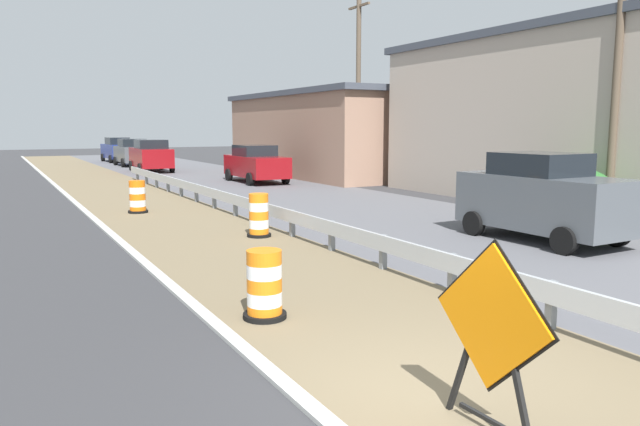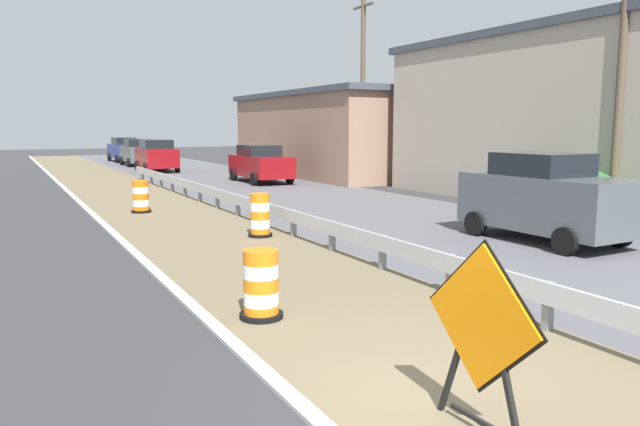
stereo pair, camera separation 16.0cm
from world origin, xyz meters
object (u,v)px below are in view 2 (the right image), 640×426
Objects in this scene: car_mid_far_lane at (545,197)px; utility_pole_near at (620,86)px; car_lead_near_lane at (156,155)px; car_trailing_near_lane at (260,164)px; warning_sign_diamond at (481,327)px; utility_pole_mid at (363,88)px; car_lead_far_lane at (124,150)px; car_trailing_far_lane at (138,152)px; traffic_barrel_mid at (141,198)px; traffic_barrel_close at (260,217)px; traffic_barrel_nearest at (261,288)px.

car_mid_far_lane is 5.46m from utility_pole_near.
car_lead_near_lane is 10.65m from car_trailing_near_lane.
warning_sign_diamond is 0.38× the size of car_lead_near_lane.
utility_pole_near is 0.84× the size of utility_pole_mid.
warning_sign_diamond is 0.40× the size of car_lead_far_lane.
car_lead_far_lane is 0.60× the size of utility_pole_near.
car_lead_near_lane is at bearing 177.93° from car_trailing_far_lane.
car_lead_near_lane is 15.46m from utility_pole_mid.
car_trailing_far_lane reaches higher than traffic_barrel_mid.
traffic_barrel_close is at bearing 173.31° from car_trailing_far_lane.
traffic_barrel_close is 15.64m from car_trailing_near_lane.
traffic_barrel_close is 1.05× the size of traffic_barrel_mid.
traffic_barrel_mid is 0.23× the size of car_trailing_near_lane.
car_lead_far_lane reaches higher than traffic_barrel_nearest.
car_trailing_near_lane is 22.53m from car_lead_far_lane.
car_trailing_near_lane is at bearing -174.88° from car_lead_far_lane.
utility_pole_mid is (12.19, 5.60, 4.28)m from traffic_barrel_mid.
car_mid_far_lane is at bearing -178.07° from car_lead_far_lane.
warning_sign_diamond is at bearing -83.49° from traffic_barrel_nearest.
traffic_barrel_close is at bearing 175.16° from car_lead_near_lane.
utility_pole_mid is at bearing -148.46° from car_lead_near_lane.
traffic_barrel_nearest is (-0.47, 4.12, -0.56)m from warning_sign_diamond.
car_trailing_near_lane is 17.88m from utility_pole_near.
car_trailing_far_lane is at bearing 0.97° from car_lead_near_lane.
traffic_barrel_mid is 25.53m from car_trailing_far_lane.
utility_pole_near reaches higher than traffic_barrel_mid.
traffic_barrel_nearest is at bearing 170.38° from car_trailing_far_lane.
car_mid_far_lane is (2.90, -40.70, 0.10)m from car_lead_far_lane.
car_lead_near_lane is 0.62× the size of utility_pole_near.
utility_pole_mid reaches higher than warning_sign_diamond.
warning_sign_diamond is 0.20× the size of utility_pole_mid.
car_lead_near_lane is 12.12m from car_lead_far_lane.
warning_sign_diamond is 15.08m from utility_pole_near.
car_lead_far_lane is 1.14× the size of car_trailing_far_lane.
car_trailing_near_lane is 1.17× the size of car_trailing_far_lane.
warning_sign_diamond is 41.76m from car_trailing_far_lane.
traffic_barrel_nearest is 0.11× the size of utility_pole_mid.
traffic_barrel_close is 31.20m from car_trailing_far_lane.
car_mid_far_lane is (8.13, 6.48, 0.07)m from warning_sign_diamond.
warning_sign_diamond is at bearing -101.45° from traffic_barrel_close.
traffic_barrel_nearest is 0.24× the size of car_mid_far_lane.
car_trailing_far_lane is (0.13, 6.37, -0.03)m from car_lead_near_lane.
car_lead_near_lane reaches higher than car_trailing_far_lane.
car_lead_near_lane is 1.12× the size of car_mid_far_lane.
car_mid_far_lane is (6.03, -3.91, 0.59)m from traffic_barrel_close.
car_mid_far_lane reaches higher than traffic_barrel_close.
traffic_barrel_nearest is 8.94m from car_mid_far_lane.
car_lead_near_lane is 1.01× the size of car_trailing_near_lane.
car_lead_near_lane is at bearing 119.43° from utility_pole_mid.
utility_pole_near reaches higher than car_trailing_far_lane.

